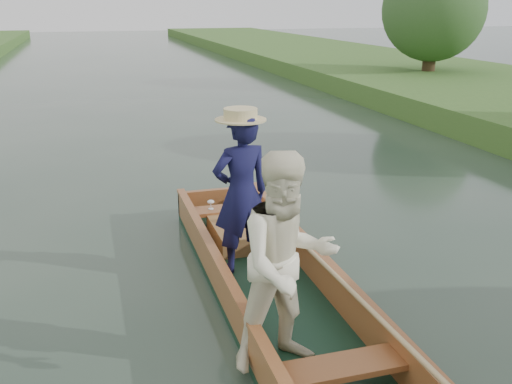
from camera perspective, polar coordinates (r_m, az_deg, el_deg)
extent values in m
plane|color=#283D30|center=(5.82, 1.70, -10.72)|extent=(120.00, 120.00, 0.00)
cylinder|color=#47331E|center=(21.01, 16.96, 12.92)|extent=(0.44, 0.44, 2.24)
sphere|color=#2C5020|center=(20.94, 17.36, 17.05)|extent=(3.44, 3.44, 3.44)
sphere|color=#2C5020|center=(21.53, 18.20, 15.91)|extent=(2.20, 2.20, 2.20)
cube|color=#133120|center=(5.80, 1.70, -10.37)|extent=(1.10, 5.00, 0.08)
cube|color=#9B5C30|center=(5.59, -3.32, -9.27)|extent=(0.08, 5.00, 0.32)
cube|color=#9B5C30|center=(5.87, 6.50, -7.92)|extent=(0.08, 5.00, 0.32)
cube|color=#9B5C30|center=(7.90, -3.81, -0.81)|extent=(1.10, 0.08, 0.32)
cube|color=#9B5C30|center=(5.51, -3.36, -7.61)|extent=(0.10, 5.00, 0.04)
cube|color=#9B5C30|center=(5.80, 6.56, -6.33)|extent=(0.10, 5.00, 0.04)
cube|color=#9B5C30|center=(7.37, -2.86, -1.74)|extent=(0.94, 0.30, 0.05)
cube|color=#9B5C30|center=(4.40, 8.47, -16.92)|extent=(0.94, 0.30, 0.05)
imported|color=#14133E|center=(5.94, -1.49, -0.20)|extent=(0.68, 0.50, 1.72)
cylinder|color=beige|center=(5.73, -1.55, 7.58)|extent=(0.52, 0.52, 0.12)
imported|color=white|center=(4.37, 3.14, -7.08)|extent=(0.91, 0.74, 1.75)
cube|color=#AD5237|center=(6.93, -0.76, -4.04)|extent=(0.85, 0.90, 0.22)
sphere|color=tan|center=(6.83, 1.76, -2.37)|extent=(0.20, 0.20, 0.20)
sphere|color=tan|center=(6.77, 1.80, -1.19)|extent=(0.15, 0.15, 0.15)
sphere|color=tan|center=(6.73, 1.35, -0.71)|extent=(0.06, 0.06, 0.06)
sphere|color=tan|center=(6.77, 2.25, -0.62)|extent=(0.06, 0.06, 0.06)
sphere|color=tan|center=(6.72, 1.96, -1.48)|extent=(0.06, 0.06, 0.06)
sphere|color=tan|center=(6.78, 1.08, -2.27)|extent=(0.07, 0.07, 0.07)
sphere|color=tan|center=(6.83, 2.54, -2.11)|extent=(0.07, 0.07, 0.07)
sphere|color=tan|center=(6.82, 1.43, -3.18)|extent=(0.08, 0.08, 0.08)
sphere|color=tan|center=(6.85, 2.24, -3.09)|extent=(0.08, 0.08, 0.08)
cylinder|color=silver|center=(7.31, -4.53, -1.69)|extent=(0.07, 0.07, 0.01)
cylinder|color=silver|center=(7.30, -4.54, -1.39)|extent=(0.01, 0.01, 0.08)
ellipsoid|color=silver|center=(7.28, -4.55, -0.98)|extent=(0.09, 0.09, 0.05)
cylinder|color=tan|center=(5.34, 7.84, -8.15)|extent=(0.04, 4.50, 0.20)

